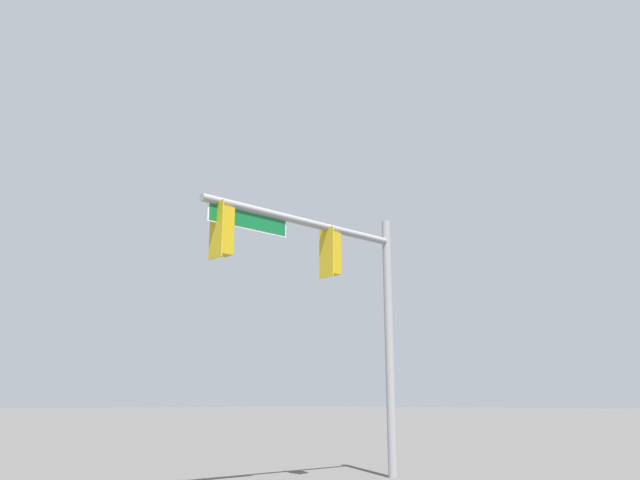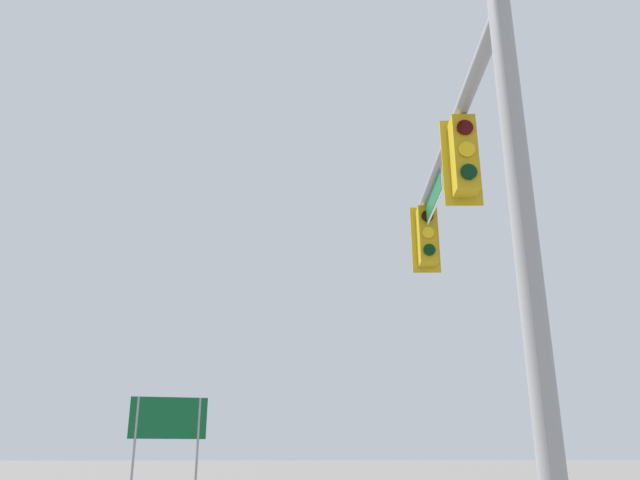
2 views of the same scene
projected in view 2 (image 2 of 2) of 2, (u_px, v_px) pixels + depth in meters
The scene contains 2 objects.
signal_pole_near at pixel (468, 205), 8.27m from camera, with size 6.10×0.94×6.87m.
highway_sign at pixel (168, 424), 29.62m from camera, with size 0.60×3.59×4.36m.
Camera 2 is at (-13.41, -3.53, 1.74)m, focal length 35.00 mm.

